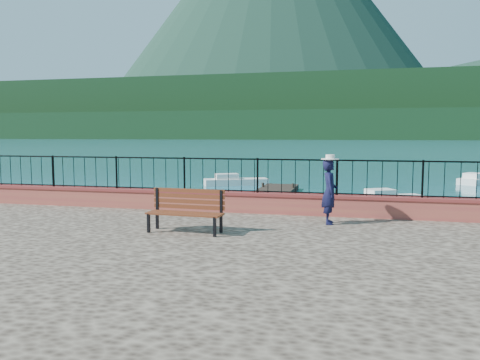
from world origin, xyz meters
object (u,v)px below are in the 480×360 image
at_px(boat_5, 476,178).
at_px(person, 330,192).
at_px(boat_1, 340,209).
at_px(boat_3, 236,179).
at_px(boat_2, 390,196).
at_px(park_bench, 185,220).
at_px(boat_0, 172,201).

bearing_deg(boat_5, person, -167.17).
distance_m(boat_1, boat_3, 13.49).
relative_size(boat_2, boat_3, 0.83).
xyz_separation_m(person, boat_5, (8.84, 23.52, -1.61)).
bearing_deg(boat_2, park_bench, -139.54).
relative_size(person, boat_2, 0.46).
distance_m(boat_3, boat_5, 16.68).
height_order(person, boat_1, person).
bearing_deg(park_bench, boat_3, 103.64).
distance_m(person, boat_1, 7.56).
bearing_deg(boat_2, boat_5, 32.66).
relative_size(boat_0, boat_1, 1.16).
distance_m(park_bench, boat_2, 14.89).
relative_size(boat_0, boat_2, 1.16).
height_order(boat_0, boat_5, same).
distance_m(person, boat_3, 20.15).
distance_m(park_bench, person, 3.66).
xyz_separation_m(boat_0, boat_3, (0.23, 10.91, 0.00)).
relative_size(park_bench, person, 1.10).
xyz_separation_m(person, boat_0, (-7.39, 7.86, -1.61)).
relative_size(boat_1, boat_5, 1.04).
distance_m(park_bench, boat_1, 9.81).
relative_size(person, boat_3, 0.38).
bearing_deg(boat_2, boat_1, -144.14).
relative_size(park_bench, boat_1, 0.50).
height_order(boat_1, boat_2, same).
bearing_deg(boat_5, boat_1, -175.09).
height_order(boat_1, boat_3, same).
bearing_deg(boat_3, boat_5, -8.53).
xyz_separation_m(person, boat_2, (2.33, 11.98, -1.61)).
bearing_deg(person, boat_3, 14.89).
bearing_deg(park_bench, boat_1, 73.40).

